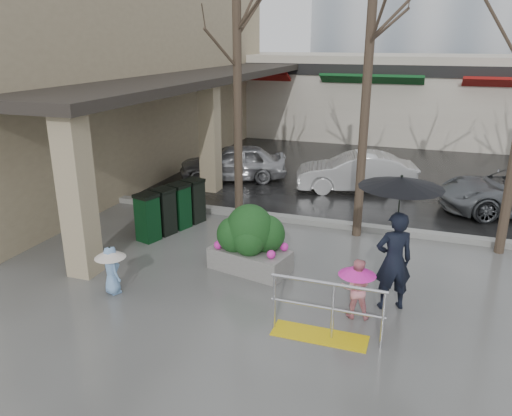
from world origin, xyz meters
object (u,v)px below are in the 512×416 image
Objects in this scene: news_boxes at (172,209)px; planter at (250,239)px; car_b at (356,172)px; child_pink at (356,284)px; child_blue at (111,265)px; tree_west at (237,23)px; tree_midwest at (372,14)px; woman at (397,231)px; handrail at (324,317)px; car_a at (233,162)px.

planter is at bearing -12.71° from news_boxes.
news_boxes is at bearing -52.63° from car_b.
child_blue is (-4.60, -0.67, -0.04)m from child_pink.
tree_west is at bearing 115.77° from planter.
woman is at bearing -71.95° from tree_midwest.
news_boxes is at bearing -38.45° from child_pink.
handrail is 6.83m from tree_midwest.
car_a is (-3.04, 6.62, -0.07)m from planter.
car_b is at bearing -78.48° from child_blue.
woman is at bearing -146.75° from child_pink.
car_b is at bearing 79.67° from planter.
planter is at bearing 2.31° from car_a.
car_a reaches higher than news_boxes.
child_blue is at bearing -37.12° from car_b.
tree_west is 1.84× the size of car_a.
news_boxes is 0.59× the size of car_a.
child_blue is 0.26× the size of car_a.
tree_west is 6.46m from car_b.
woman is at bearing 17.26° from car_a.
car_a is at bearing 120.38° from handrail.
child_pink is 9.52m from car_a.
handrail is 0.28× the size of tree_west.
news_boxes is at bearing -45.30° from woman.
car_a reaches higher than child_blue.
tree_west is at bearing 1.54° from car_a.
child_blue is 8.52m from car_a.
woman reaches higher than car_b.
tree_midwest is (3.20, 0.00, 0.15)m from tree_west.
tree_midwest is at bearing 56.19° from planter.
car_a is (-6.02, 7.26, -0.89)m from woman.
woman is 1.18m from child_pink.
child_pink is 2.69m from planter.
planter is 7.28m from car_a.
news_boxes is (-0.52, 3.39, -0.00)m from child_blue.
woman is 6.15m from news_boxes.
car_b is (-0.80, 8.71, 0.25)m from handrail.
handrail is 1.94× the size of child_blue.
tree_midwest reaches higher than planter.
handrail is 0.27× the size of tree_midwest.
child_pink reaches higher than child_blue.
woman is at bearing -12.27° from planter.
tree_midwest reaches higher than car_b.
car_a is (-0.34, 5.09, 0.03)m from news_boxes.
car_b is at bearing 99.31° from tree_midwest.
car_b is (-1.19, 7.88, -0.01)m from child_pink.
planter is 0.84× the size of news_boxes.
tree_west is 7.04m from child_pink.
car_a is at bearing 141.95° from tree_midwest.
tree_west is at bearing -67.10° from child_blue.
planter reaches higher than child_blue.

